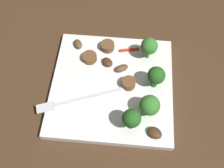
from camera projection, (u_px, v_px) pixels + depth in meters
The scene contains 15 objects.
ground_plane at pixel (112, 88), 0.54m from camera, with size 1.40×1.40×0.00m, color #422B19.
plate at pixel (112, 86), 0.54m from camera, with size 0.24×0.24×0.02m, color white.
fork at pixel (76, 100), 0.51m from camera, with size 0.17×0.07×0.00m.
broccoli_floret_0 at pixel (156, 76), 0.50m from camera, with size 0.03×0.03×0.05m.
broccoli_floret_1 at pixel (149, 46), 0.53m from camera, with size 0.03×0.03×0.05m.
broccoli_floret_2 at pixel (132, 119), 0.45m from camera, with size 0.03×0.03×0.05m.
broccoli_floret_3 at pixel (150, 105), 0.47m from camera, with size 0.04×0.04×0.05m.
sausage_slice_0 at pixel (128, 84), 0.52m from camera, with size 0.03×0.03×0.02m, color brown.
sausage_slice_1 at pixel (107, 46), 0.57m from camera, with size 0.03×0.03×0.01m, color brown.
sausage_slice_2 at pixel (90, 57), 0.55m from camera, with size 0.03×0.03×0.01m, color brown.
mushroom_0 at pixel (155, 133), 0.47m from camera, with size 0.03×0.02×0.01m, color #422B19.
mushroom_1 at pixel (121, 68), 0.54m from camera, with size 0.03×0.02×0.01m, color brown.
mushroom_2 at pixel (107, 62), 0.55m from camera, with size 0.03×0.02×0.01m, color #422B19.
mushroom_3 at pixel (78, 44), 0.57m from camera, with size 0.03×0.02×0.01m, color brown.
pepper_strip_0 at pixel (129, 50), 0.57m from camera, with size 0.04×0.00×0.00m, color red.
Camera 1 is at (-0.02, 0.26, 0.47)m, focal length 42.19 mm.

